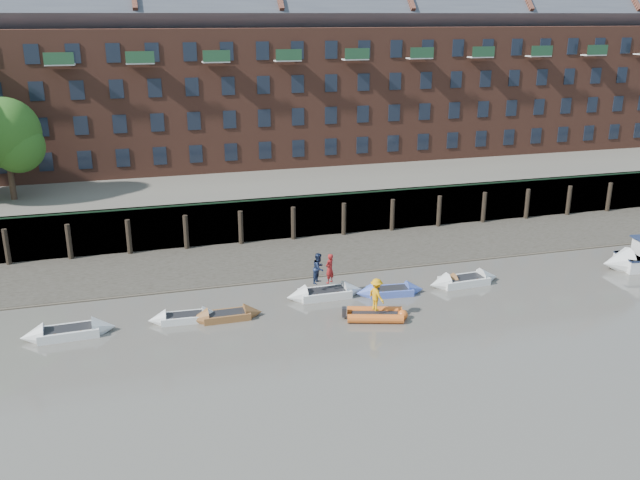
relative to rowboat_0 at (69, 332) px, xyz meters
name	(u,v)px	position (x,y,z in m)	size (l,w,h in m)	color
ground	(444,376)	(17.38, -9.29, -0.25)	(220.00, 220.00, 0.00)	#5D5951
foreshore	(333,254)	(17.38, 8.71, -0.25)	(110.00, 8.00, 0.50)	#3D382F
mud_band	(348,270)	(17.38, 5.31, -0.25)	(110.00, 1.60, 0.10)	#4C4336
river_wall	(317,216)	(17.38, 13.09, 1.35)	(110.00, 1.23, 3.30)	#2D2A26
bank_terrace	(278,177)	(17.38, 26.71, 1.35)	(110.00, 28.00, 3.20)	#5E594D
apartment_terrace	(273,54)	(17.38, 27.71, 12.58)	(80.60, 15.56, 20.98)	brown
rowboat_0	(69,332)	(0.00, 0.00, 0.00)	(4.88, 1.60, 1.40)	silver
rowboat_1	(185,317)	(6.10, 0.25, -0.04)	(4.05, 1.37, 1.16)	silver
rowboat_2	(226,316)	(8.39, -0.16, -0.04)	(4.08, 1.20, 1.18)	brown
rowboat_3	(325,293)	(14.60, 1.30, 0.00)	(4.79, 1.42, 1.39)	silver
rowboat_4	(390,291)	(18.54, 0.61, -0.03)	(4.34, 1.67, 1.23)	#465FBE
rowboat_5	(464,281)	(23.67, 0.86, 0.00)	(4.84, 1.61, 1.39)	silver
rowboat_6	(468,280)	(24.05, 1.03, -0.04)	(4.13, 1.46, 1.18)	brown
rib_tender	(377,315)	(16.58, -2.46, 0.01)	(3.51, 2.44, 0.59)	#D25C1E
person_rower_a	(330,268)	(14.87, 1.26, 1.60)	(0.67, 0.44, 1.84)	maroon
person_rower_b	(319,268)	(14.25, 1.44, 1.62)	(0.91, 0.71, 1.88)	#19233F
person_rib_crew	(376,295)	(16.49, -2.45, 1.24)	(1.21, 0.70, 1.87)	orange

